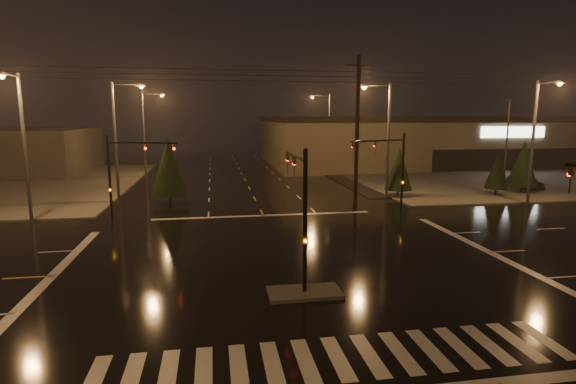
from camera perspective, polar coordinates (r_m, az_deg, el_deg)
The scene contains 22 objects.
ground at distance 22.63m, azimuth 0.05°, elevation -9.04°, with size 140.00×140.00×0.00m, color black.
sidewalk_ne at distance 61.60m, azimuth 23.59°, elevation 2.12°, with size 36.00×36.00×0.12m, color #4C4A44.
median_island at distance 18.92m, azimuth 2.12°, elevation -12.64°, with size 3.00×1.60×0.15m, color #4C4A44.
crosswalk at distance 14.58m, azimuth 6.34°, elevation -20.20°, with size 15.00×2.60×0.01m, color beige.
stop_bar_far at distance 33.14m, azimuth -3.12°, elevation -3.00°, with size 16.00×0.50×0.01m, color beige.
parking_lot at distance 62.88m, azimuth 28.40°, elevation 1.89°, with size 50.00×24.00×0.08m, color black.
retail_building at distance 77.49m, azimuth 20.46°, elevation 6.51°, with size 60.20×28.30×7.20m.
signal_mast_median at distance 18.75m, azimuth 1.62°, elevation -1.11°, with size 0.25×4.59×6.00m.
signal_mast_ne at distance 34.07m, azimuth 13.10°, elevation 3.56°, with size 4.84×1.86×6.00m.
signal_mast_nw at distance 32.02m, azimuth -20.17°, elevation 2.85°, with size 4.84×1.86×6.00m.
streetlight_1 at distance 39.90m, azimuth -20.69°, elevation 6.94°, with size 2.77×0.32×10.00m.
streetlight_2 at distance 55.68m, azimuth -17.56°, elevation 7.70°, with size 2.77×0.32×10.00m.
streetlight_3 at distance 39.99m, azimuth 12.22°, elevation 7.35°, with size 2.77×0.32×10.00m.
streetlight_4 at distance 59.03m, azimuth 4.99°, elevation 8.19°, with size 2.77×0.32×10.00m.
streetlight_5 at distance 34.66m, azimuth -30.72°, elevation 5.91°, with size 0.32×2.77×10.00m.
streetlight_6 at distance 41.24m, azimuth 28.99°, elevation 6.43°, with size 0.32×2.77×10.00m.
utility_pole_1 at distance 37.01m, azimuth 8.77°, elevation 7.79°, with size 2.20×0.32×12.00m.
conifer_0 at distance 41.40m, azimuth 13.90°, elevation 2.93°, with size 2.45×2.45×4.53m.
conifer_1 at distance 45.06m, azimuth 25.03°, elevation 2.47°, with size 2.10×2.10×3.97m.
conifer_2 at distance 47.78m, azimuth 27.70°, elevation 3.23°, with size 2.73×2.73×4.97m.
conifer_3 at distance 38.58m, azimuth -14.92°, elevation 3.10°, with size 3.04×3.04×5.46m.
car_parked at distance 51.03m, azimuth 27.92°, elevation 1.18°, with size 1.75×4.36×1.48m, color black.
Camera 1 is at (-3.57, -21.14, 7.24)m, focal length 28.00 mm.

